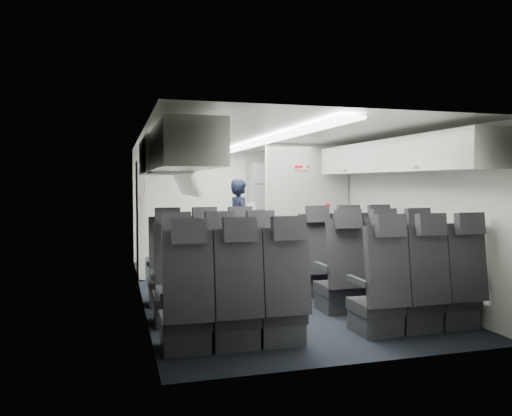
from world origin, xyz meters
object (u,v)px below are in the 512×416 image
seat_row_front (275,268)px  carry_on_bag (166,159)px  flight_attendant (240,224)px  seat_row_mid (299,281)px  seat_row_rear (332,299)px  boarding_door (140,218)px  galley_unit (270,211)px

seat_row_front → carry_on_bag: size_ratio=8.00×
seat_row_front → flight_attendant: (0.09, 2.31, 0.39)m
seat_row_mid → seat_row_rear: size_ratio=1.00×
seat_row_rear → boarding_door: 4.25m
seat_row_front → seat_row_mid: size_ratio=1.00×
seat_row_rear → carry_on_bag: carry_on_bag is taller
flight_attendant → seat_row_mid: bearing=169.3°
seat_row_front → seat_row_mid: 0.90m
seat_row_front → flight_attendant: size_ratio=2.09×
seat_row_mid → seat_row_rear: bearing=-90.0°
seat_row_mid → boarding_door: boarding_door is taller
seat_row_mid → flight_attendant: flight_attendant is taller
boarding_door → carry_on_bag: bearing=-83.9°
seat_row_front → carry_on_bag: bearing=-179.7°
seat_row_front → galley_unit: (0.95, 3.25, 0.55)m
galley_unit → boarding_door: galley_unit is taller
carry_on_bag → flight_attendant: bearing=64.2°
seat_row_rear → boarding_door: size_ratio=1.79×
galley_unit → carry_on_bag: size_ratio=4.57×
seat_row_mid → flight_attendant: (0.09, 3.21, 0.39)m
seat_row_rear → boarding_door: boarding_door is taller
seat_row_mid → carry_on_bag: (-1.41, 0.89, 1.42)m
boarding_door → flight_attendant: boarding_door is taller
flight_attendant → carry_on_bag: (-1.50, -2.32, 1.03)m
seat_row_mid → boarding_door: (-1.64, 2.99, 0.55)m
flight_attendant → carry_on_bag: bearing=137.9°
seat_row_front → carry_on_bag: 2.00m
carry_on_bag → seat_row_front: bearing=7.5°
seat_row_front → boarding_door: (-1.64, 2.09, 0.55)m
galley_unit → carry_on_bag: bearing=-125.9°
seat_row_front → seat_row_mid: same height
seat_row_front → seat_row_rear: (0.00, -1.80, 0.00)m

